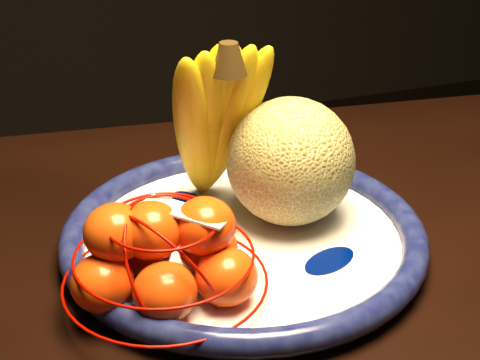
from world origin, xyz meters
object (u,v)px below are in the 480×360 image
object	(u,v)px
banana_bunch	(214,117)
mandarin_bag	(165,256)
fruit_bowl	(244,236)
cantaloupe	(291,161)

from	to	relation	value
banana_bunch	mandarin_bag	size ratio (longest dim) A/B	0.87
fruit_bowl	mandarin_bag	bearing A→B (deg)	-146.74
banana_bunch	fruit_bowl	bearing A→B (deg)	-89.37
banana_bunch	mandarin_bag	distance (m)	0.17
fruit_bowl	mandarin_bag	xyz separation A→B (m)	(-0.09, -0.06, 0.04)
cantaloupe	mandarin_bag	xyz separation A→B (m)	(-0.15, -0.08, -0.03)
cantaloupe	mandarin_bag	distance (m)	0.17
fruit_bowl	mandarin_bag	distance (m)	0.12
fruit_bowl	banana_bunch	bearing A→B (deg)	95.23
fruit_bowl	banana_bunch	world-z (taller)	banana_bunch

